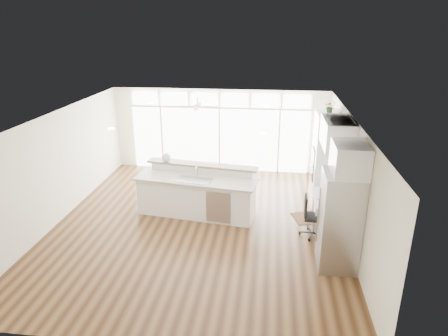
# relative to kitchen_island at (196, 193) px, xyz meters

# --- Properties ---
(floor) EXTENTS (7.00, 8.00, 0.02)m
(floor) POSITION_rel_kitchen_island_xyz_m (0.16, -0.52, -0.62)
(floor) COLOR #3F2513
(floor) RESTS_ON ground
(ceiling) EXTENTS (7.00, 8.00, 0.02)m
(ceiling) POSITION_rel_kitchen_island_xyz_m (0.16, -0.52, 2.09)
(ceiling) COLOR white
(ceiling) RESTS_ON wall_back
(wall_back) EXTENTS (7.00, 0.04, 2.70)m
(wall_back) POSITION_rel_kitchen_island_xyz_m (0.16, 3.48, 0.74)
(wall_back) COLOR white
(wall_back) RESTS_ON floor
(wall_front) EXTENTS (7.00, 0.04, 2.70)m
(wall_front) POSITION_rel_kitchen_island_xyz_m (0.16, -4.52, 0.74)
(wall_front) COLOR white
(wall_front) RESTS_ON floor
(wall_left) EXTENTS (0.04, 8.00, 2.70)m
(wall_left) POSITION_rel_kitchen_island_xyz_m (-3.34, -0.52, 0.74)
(wall_left) COLOR white
(wall_left) RESTS_ON floor
(wall_right) EXTENTS (0.04, 8.00, 2.70)m
(wall_right) POSITION_rel_kitchen_island_xyz_m (3.66, -0.52, 0.74)
(wall_right) COLOR white
(wall_right) RESTS_ON floor
(glass_wall) EXTENTS (5.80, 0.06, 2.08)m
(glass_wall) POSITION_rel_kitchen_island_xyz_m (0.16, 3.42, 0.44)
(glass_wall) COLOR white
(glass_wall) RESTS_ON wall_back
(transom_row) EXTENTS (5.90, 0.06, 0.40)m
(transom_row) POSITION_rel_kitchen_island_xyz_m (0.16, 3.42, 1.77)
(transom_row) COLOR white
(transom_row) RESTS_ON wall_back
(desk_window) EXTENTS (0.04, 0.85, 0.85)m
(desk_window) POSITION_rel_kitchen_island_xyz_m (3.62, -0.22, 0.94)
(desk_window) COLOR silver
(desk_window) RESTS_ON wall_right
(ceiling_fan) EXTENTS (1.16, 1.16, 0.32)m
(ceiling_fan) POSITION_rel_kitchen_island_xyz_m (-0.34, 2.28, 1.87)
(ceiling_fan) COLOR silver
(ceiling_fan) RESTS_ON ceiling
(recessed_lights) EXTENTS (3.40, 3.00, 0.02)m
(recessed_lights) POSITION_rel_kitchen_island_xyz_m (0.16, -0.32, 2.07)
(recessed_lights) COLOR beige
(recessed_lights) RESTS_ON ceiling
(oven_cabinet) EXTENTS (0.64, 1.20, 2.50)m
(oven_cabinet) POSITION_rel_kitchen_island_xyz_m (3.33, 1.28, 0.64)
(oven_cabinet) COLOR white
(oven_cabinet) RESTS_ON floor
(desk_nook) EXTENTS (0.72, 1.30, 0.76)m
(desk_nook) POSITION_rel_kitchen_island_xyz_m (3.29, -0.22, -0.23)
(desk_nook) COLOR white
(desk_nook) RESTS_ON floor
(upper_cabinets) EXTENTS (0.64, 1.30, 0.64)m
(upper_cabinets) POSITION_rel_kitchen_island_xyz_m (3.33, -0.22, 1.74)
(upper_cabinets) COLOR white
(upper_cabinets) RESTS_ON wall_right
(refrigerator) EXTENTS (0.76, 0.90, 2.00)m
(refrigerator) POSITION_rel_kitchen_island_xyz_m (3.27, -1.87, 0.39)
(refrigerator) COLOR #A4A4A9
(refrigerator) RESTS_ON floor
(fridge_cabinet) EXTENTS (0.64, 0.90, 0.60)m
(fridge_cabinet) POSITION_rel_kitchen_island_xyz_m (3.33, -1.87, 1.69)
(fridge_cabinet) COLOR white
(fridge_cabinet) RESTS_ON wall_right
(framed_photos) EXTENTS (0.06, 0.22, 0.80)m
(framed_photos) POSITION_rel_kitchen_island_xyz_m (3.62, 0.40, 0.79)
(framed_photos) COLOR black
(framed_photos) RESTS_ON wall_right
(kitchen_island) EXTENTS (3.23, 1.60, 1.23)m
(kitchen_island) POSITION_rel_kitchen_island_xyz_m (0.00, 0.00, 0.00)
(kitchen_island) COLOR white
(kitchen_island) RESTS_ON floor
(rug) EXTENTS (1.11, 0.94, 0.01)m
(rug) POSITION_rel_kitchen_island_xyz_m (2.97, 0.17, -0.61)
(rug) COLOR #331E10
(rug) RESTS_ON floor
(office_chair) EXTENTS (0.53, 0.49, 0.98)m
(office_chair) POSITION_rel_kitchen_island_xyz_m (2.90, -0.75, -0.12)
(office_chair) COLOR black
(office_chair) RESTS_ON floor
(fishbowl) EXTENTS (0.30, 0.30, 0.24)m
(fishbowl) POSITION_rel_kitchen_island_xyz_m (-0.88, 0.53, 0.73)
(fishbowl) COLOR silver
(fishbowl) RESTS_ON kitchen_island
(monitor) EXTENTS (0.14, 0.53, 0.44)m
(monitor) POSITION_rel_kitchen_island_xyz_m (3.21, -0.22, 0.36)
(monitor) COLOR black
(monitor) RESTS_ON desk_nook
(keyboard) EXTENTS (0.13, 0.34, 0.02)m
(keyboard) POSITION_rel_kitchen_island_xyz_m (3.04, -0.22, 0.15)
(keyboard) COLOR silver
(keyboard) RESTS_ON desk_nook
(potted_plant) EXTENTS (0.32, 0.35, 0.24)m
(potted_plant) POSITION_rel_kitchen_island_xyz_m (3.33, 1.28, 2.01)
(potted_plant) COLOR #2F5323
(potted_plant) RESTS_ON oven_cabinet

